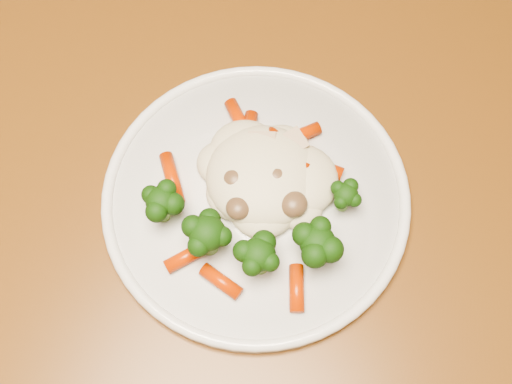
% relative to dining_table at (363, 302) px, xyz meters
% --- Properties ---
extents(dining_table, '(1.36, 1.08, 0.75)m').
position_rel_dining_table_xyz_m(dining_table, '(0.00, 0.00, 0.00)').
color(dining_table, brown).
rests_on(dining_table, ground).
extents(plate, '(0.27, 0.27, 0.01)m').
position_rel_dining_table_xyz_m(plate, '(-0.12, 0.02, 0.11)').
color(plate, silver).
rests_on(plate, dining_table).
extents(meal, '(0.18, 0.18, 0.04)m').
position_rel_dining_table_xyz_m(meal, '(-0.12, 0.01, 0.13)').
color(meal, beige).
rests_on(meal, plate).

